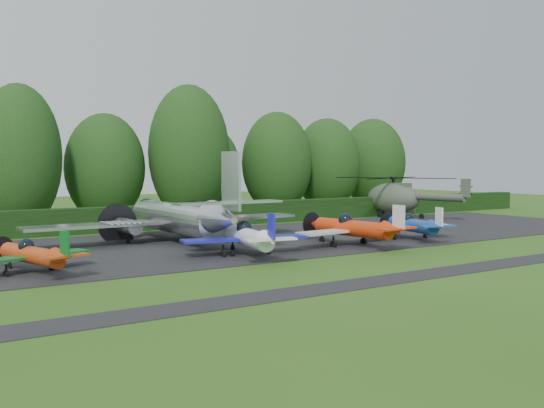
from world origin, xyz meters
TOP-DOWN VIEW (x-y plane):
  - ground at (0.00, 0.00)m, footprint 160.00×160.00m
  - apron at (0.00, 10.00)m, footprint 70.00×18.00m
  - taxiway_verge at (0.00, -6.00)m, footprint 70.00×2.00m
  - hedgerow at (0.00, 21.00)m, footprint 90.00×1.60m
  - transport_plane at (-3.48, 11.35)m, footprint 19.81×15.19m
  - light_plane_red at (-14.30, 4.40)m, footprint 6.23×6.55m
  - light_plane_white at (-2.60, 3.63)m, footprint 7.47×7.85m
  - light_plane_orange at (5.42, 3.72)m, footprint 7.74×8.13m
  - light_plane_blue at (11.27, 4.09)m, footprint 6.76×7.11m
  - helicopter at (23.92, 18.84)m, footprint 12.86×15.05m
  - sign_board at (26.75, 20.12)m, footprint 3.57×0.13m
  - tree_0 at (-2.63, 29.56)m, footprint 7.40×7.40m
  - tree_1 at (4.95, 27.44)m, footprint 7.85×7.85m
  - tree_2 at (24.37, 30.55)m, footprint 7.94×7.94m
  - tree_3 at (9.29, 31.73)m, footprint 6.77×6.77m
  - tree_6 at (16.65, 29.61)m, footprint 7.79×7.79m
  - tree_7 at (33.30, 32.40)m, footprint 8.50×8.50m
  - tree_9 at (-10.56, 27.20)m, footprint 6.79×6.79m

SIDE VIEW (x-z plane):
  - ground at x=0.00m, z-range 0.00..0.00m
  - hedgerow at x=0.00m, z-range -1.00..1.00m
  - taxiway_verge at x=0.00m, z-range 0.00..0.00m
  - apron at x=0.00m, z-range 0.00..0.01m
  - light_plane_red at x=-14.30m, z-range -0.20..2.19m
  - light_plane_blue at x=11.27m, z-range -0.22..2.38m
  - light_plane_white at x=-2.60m, z-range -0.24..2.63m
  - light_plane_orange at x=5.42m, z-range -0.25..2.72m
  - sign_board at x=26.75m, z-range 0.35..2.36m
  - transport_plane at x=-3.48m, z-range -1.40..4.94m
  - helicopter at x=23.92m, z-range 0.15..4.29m
  - tree_3 at x=9.29m, z-range -0.01..9.54m
  - tree_0 at x=-2.63m, z-range -0.01..10.17m
  - tree_2 at x=24.37m, z-range -0.01..10.88m
  - tree_6 at x=16.65m, z-range -0.01..11.21m
  - tree_7 at x=33.30m, z-range -0.01..11.31m
  - tree_9 at x=-10.56m, z-range -0.01..12.09m
  - tree_1 at x=4.95m, z-range -0.01..13.11m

